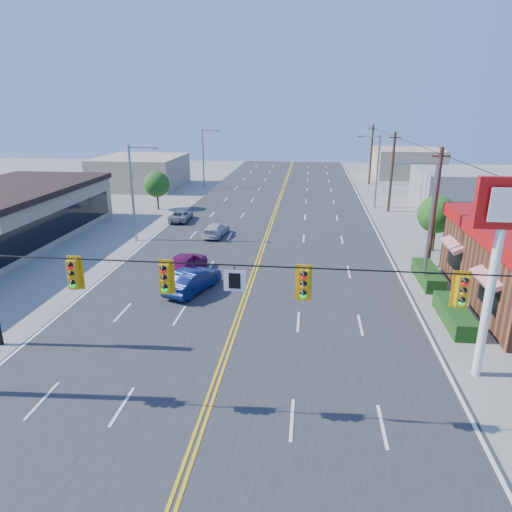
# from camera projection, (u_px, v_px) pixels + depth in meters

# --- Properties ---
(ground) EXTENTS (160.00, 160.00, 0.00)m
(ground) POSITION_uv_depth(u_px,v_px,m) (205.00, 414.00, 17.12)
(ground) COLOR gray
(ground) RESTS_ON ground
(road) EXTENTS (20.00, 120.00, 0.06)m
(road) POSITION_uv_depth(u_px,v_px,m) (261.00, 252.00, 35.96)
(road) COLOR #2D2D30
(road) RESTS_ON ground
(signal_span) EXTENTS (24.32, 0.34, 9.00)m
(signal_span) POSITION_uv_depth(u_px,v_px,m) (197.00, 294.00, 15.59)
(signal_span) COLOR #47301E
(signal_span) RESTS_ON ground
(kfc_pylon) EXTENTS (2.20, 0.36, 8.50)m
(kfc_pylon) POSITION_uv_depth(u_px,v_px,m) (499.00, 240.00, 17.76)
(kfc_pylon) COLOR white
(kfc_pylon) RESTS_ON ground
(streetlight_se) EXTENTS (2.55, 0.25, 8.00)m
(streetlight_se) POSITION_uv_depth(u_px,v_px,m) (428.00, 218.00, 27.69)
(streetlight_se) COLOR gray
(streetlight_se) RESTS_ON ground
(streetlight_ne) EXTENTS (2.55, 0.25, 8.00)m
(streetlight_ne) POSITION_uv_depth(u_px,v_px,m) (376.00, 167.00, 50.31)
(streetlight_ne) COLOR gray
(streetlight_ne) RESTS_ON ground
(streetlight_sw) EXTENTS (2.55, 0.25, 8.00)m
(streetlight_sw) POSITION_uv_depth(u_px,v_px,m) (134.00, 188.00, 37.62)
(streetlight_sw) COLOR gray
(streetlight_sw) RESTS_ON ground
(streetlight_nw) EXTENTS (2.55, 0.25, 8.00)m
(streetlight_nw) POSITION_uv_depth(u_px,v_px,m) (205.00, 155.00, 62.12)
(streetlight_nw) COLOR gray
(streetlight_nw) RESTS_ON ground
(utility_pole_near) EXTENTS (0.28, 0.28, 8.40)m
(utility_pole_near) POSITION_uv_depth(u_px,v_px,m) (434.00, 209.00, 31.40)
(utility_pole_near) COLOR #47301E
(utility_pole_near) RESTS_ON ground
(utility_pole_mid) EXTENTS (0.28, 0.28, 8.40)m
(utility_pole_mid) POSITION_uv_depth(u_px,v_px,m) (392.00, 173.00, 48.37)
(utility_pole_mid) COLOR #47301E
(utility_pole_mid) RESTS_ON ground
(utility_pole_far) EXTENTS (0.28, 0.28, 8.40)m
(utility_pole_far) POSITION_uv_depth(u_px,v_px,m) (371.00, 155.00, 65.33)
(utility_pole_far) COLOR #47301E
(utility_pole_far) RESTS_ON ground
(tree_kfc_rear) EXTENTS (2.94, 2.94, 4.41)m
(tree_kfc_rear) POSITION_uv_depth(u_px,v_px,m) (437.00, 215.00, 35.43)
(tree_kfc_rear) COLOR #47301E
(tree_kfc_rear) RESTS_ON ground
(tree_west) EXTENTS (2.80, 2.80, 4.20)m
(tree_west) POSITION_uv_depth(u_px,v_px,m) (157.00, 184.00, 49.72)
(tree_west) COLOR #47301E
(tree_west) RESTS_ON ground
(bld_east_mid) EXTENTS (12.00, 10.00, 4.00)m
(bld_east_mid) POSITION_uv_depth(u_px,v_px,m) (473.00, 189.00, 51.74)
(bld_east_mid) COLOR gray
(bld_east_mid) RESTS_ON ground
(bld_west_far) EXTENTS (11.00, 12.00, 4.20)m
(bld_west_far) POSITION_uv_depth(u_px,v_px,m) (141.00, 172.00, 63.91)
(bld_west_far) COLOR tan
(bld_west_far) RESTS_ON ground
(bld_east_far) EXTENTS (10.00, 10.00, 4.40)m
(bld_east_far) POSITION_uv_depth(u_px,v_px,m) (407.00, 163.00, 72.75)
(bld_east_far) COLOR tan
(bld_east_far) RESTS_ON ground
(car_magenta) EXTENTS (2.46, 4.75, 1.55)m
(car_magenta) POSITION_uv_depth(u_px,v_px,m) (185.00, 264.00, 30.87)
(car_magenta) COLOR #740C4C
(car_magenta) RESTS_ON ground
(car_blue) EXTENTS (2.95, 4.67, 1.45)m
(car_blue) POSITION_uv_depth(u_px,v_px,m) (193.00, 281.00, 28.08)
(car_blue) COLOR #0D1B51
(car_blue) RESTS_ON ground
(car_white) EXTENTS (2.01, 4.08, 1.14)m
(car_white) POSITION_uv_depth(u_px,v_px,m) (216.00, 230.00, 40.02)
(car_white) COLOR silver
(car_white) RESTS_ON ground
(car_silver) EXTENTS (1.90, 3.93, 1.08)m
(car_silver) POSITION_uv_depth(u_px,v_px,m) (181.00, 216.00, 45.24)
(car_silver) COLOR #9A9B9F
(car_silver) RESTS_ON ground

